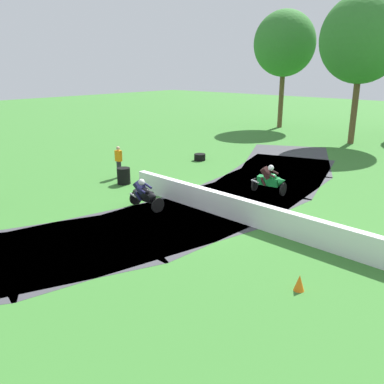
# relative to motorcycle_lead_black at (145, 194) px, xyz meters

# --- Properties ---
(ground_plane) EXTENTS (120.00, 120.00, 0.00)m
(ground_plane) POSITION_rel_motorcycle_lead_black_xyz_m (1.87, 1.53, -0.63)
(ground_plane) COLOR #38752D
(track_asphalt) EXTENTS (10.64, 31.18, 0.01)m
(track_asphalt) POSITION_rel_motorcycle_lead_black_xyz_m (0.56, 1.61, -0.62)
(track_asphalt) COLOR #3D3D42
(track_asphalt) RESTS_ON ground
(safety_barrier) EXTENTS (18.94, 1.36, 0.90)m
(safety_barrier) POSITION_rel_motorcycle_lead_black_xyz_m (7.29, 1.23, -0.18)
(safety_barrier) COLOR white
(safety_barrier) RESTS_ON ground
(motorcycle_lead_black) EXTENTS (1.69, 0.91, 1.42)m
(motorcycle_lead_black) POSITION_rel_motorcycle_lead_black_xyz_m (0.00, 0.00, 0.00)
(motorcycle_lead_black) COLOR black
(motorcycle_lead_black) RESTS_ON ground
(motorcycle_chase_green) EXTENTS (1.68, 0.86, 1.43)m
(motorcycle_chase_green) POSITION_rel_motorcycle_lead_black_xyz_m (2.64, 5.15, 0.03)
(motorcycle_chase_green) COLOR black
(motorcycle_chase_green) RESTS_ON ground
(tire_stack_mid_a) EXTENTS (0.64, 0.64, 0.80)m
(tire_stack_mid_a) POSITION_rel_motorcycle_lead_black_xyz_m (-3.58, 1.82, -0.23)
(tire_stack_mid_a) COLOR black
(tire_stack_mid_a) RESTS_ON ground
(tire_stack_mid_b) EXTENTS (0.69, 0.69, 0.40)m
(tire_stack_mid_b) POSITION_rel_motorcycle_lead_black_xyz_m (-4.18, 8.26, -0.43)
(tire_stack_mid_b) COLOR black
(tire_stack_mid_b) RESTS_ON ground
(track_marshal) EXTENTS (0.34, 0.24, 1.63)m
(track_marshal) POSITION_rel_motorcycle_lead_black_xyz_m (-4.71, 2.45, 0.19)
(track_marshal) COLOR #232328
(track_marshal) RESTS_ON ground
(traffic_cone) EXTENTS (0.28, 0.28, 0.44)m
(traffic_cone) POSITION_rel_motorcycle_lead_black_xyz_m (7.67, -1.61, -0.41)
(traffic_cone) COLOR orange
(traffic_cone) RESTS_ON ground
(tree_mid_rise) EXTENTS (5.82, 5.82, 10.40)m
(tree_mid_rise) POSITION_rel_motorcycle_lead_black_xyz_m (0.49, 20.12, 6.70)
(tree_mid_rise) COLOR brown
(tree_mid_rise) RESTS_ON ground
(tree_behind_barrier) EXTENTS (5.44, 5.44, 10.29)m
(tree_behind_barrier) POSITION_rel_motorcycle_lead_black_xyz_m (-7.76, 23.93, 6.78)
(tree_behind_barrier) COLOR brown
(tree_behind_barrier) RESTS_ON ground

